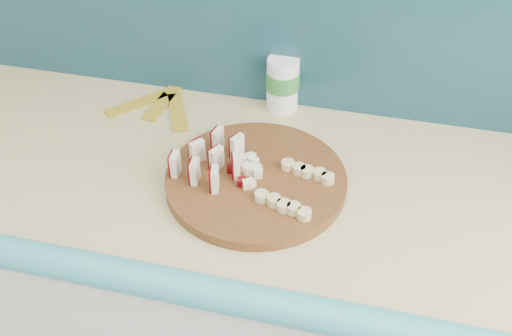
% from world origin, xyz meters
% --- Properties ---
extents(kitchen_counter, '(2.20, 0.63, 0.91)m').
position_xyz_m(kitchen_counter, '(0.10, 1.50, 0.46)').
color(kitchen_counter, white).
rests_on(kitchen_counter, ground).
extents(backsplash, '(2.20, 0.02, 0.50)m').
position_xyz_m(backsplash, '(0.10, 1.79, 1.16)').
color(backsplash, teal).
rests_on(backsplash, kitchen_counter).
extents(cutting_board, '(0.44, 0.44, 0.02)m').
position_xyz_m(cutting_board, '(-0.04, 1.48, 0.92)').
color(cutting_board, '#44210E').
rests_on(cutting_board, kitchen_counter).
extents(apple_wedges, '(0.14, 0.15, 0.05)m').
position_xyz_m(apple_wedges, '(-0.13, 1.48, 0.96)').
color(apple_wedges, beige).
rests_on(apple_wedges, cutting_board).
extents(apple_chunks, '(0.06, 0.06, 0.02)m').
position_xyz_m(apple_chunks, '(-0.06, 1.49, 0.94)').
color(apple_chunks, beige).
rests_on(apple_chunks, cutting_board).
extents(banana_slices, '(0.14, 0.15, 0.02)m').
position_xyz_m(banana_slices, '(0.04, 1.45, 0.94)').
color(banana_slices, '#CDBF7D').
rests_on(banana_slices, cutting_board).
extents(canister, '(0.08, 0.08, 0.13)m').
position_xyz_m(canister, '(-0.05, 1.76, 0.98)').
color(canister, white).
rests_on(canister, kitchen_counter).
extents(banana_peel, '(0.22, 0.18, 0.01)m').
position_xyz_m(banana_peel, '(-0.33, 1.69, 0.91)').
color(banana_peel, gold).
rests_on(banana_peel, kitchen_counter).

